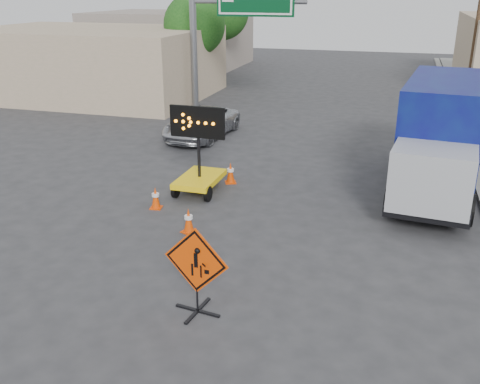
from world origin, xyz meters
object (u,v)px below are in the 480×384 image
at_px(arrow_board, 199,173).
at_px(construction_sign, 196,269).
at_px(pickup_truck, 202,123).
at_px(box_truck, 439,143).

bearing_deg(arrow_board, construction_sign, -68.96).
height_order(construction_sign, arrow_board, arrow_board).
xyz_separation_m(arrow_board, pickup_truck, (-2.37, 6.50, 0.00)).
distance_m(construction_sign, arrow_board, 6.96).
height_order(arrow_board, box_truck, box_truck).
relative_size(arrow_board, pickup_truck, 0.62).
relative_size(construction_sign, box_truck, 0.25).
relative_size(construction_sign, pickup_truck, 0.41).
distance_m(arrow_board, box_truck, 7.75).
bearing_deg(arrow_board, pickup_truck, 110.65).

